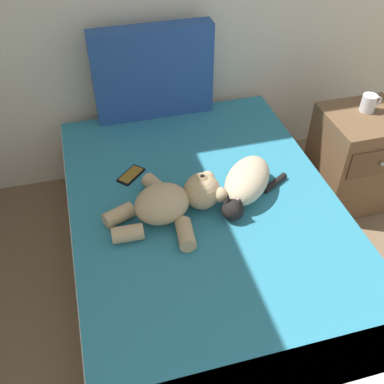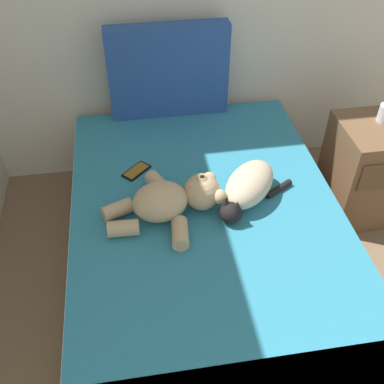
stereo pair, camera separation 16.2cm
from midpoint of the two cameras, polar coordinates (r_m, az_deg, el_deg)
name	(u,v)px [view 1 (the left image)]	position (r m, az deg, el deg)	size (l,w,h in m)	color
bed	(210,254)	(2.21, 0.22, -7.88)	(1.28, 1.99, 0.48)	brown
patterned_cushion	(153,73)	(2.61, -6.73, 14.57)	(0.67, 0.11, 0.52)	#264C99
cat	(246,183)	(2.11, 4.62, 1.03)	(0.41, 0.39, 0.15)	#C6B293
teddy_bear	(174,201)	(2.01, -4.62, -1.24)	(0.56, 0.49, 0.18)	tan
cell_phone	(131,175)	(2.29, -9.69, 2.06)	(0.16, 0.15, 0.01)	black
nightstand	(355,159)	(2.80, 18.23, 3.94)	(0.43, 0.43, 0.59)	brown
mug	(369,103)	(2.66, 19.71, 10.44)	(0.12, 0.08, 0.09)	silver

